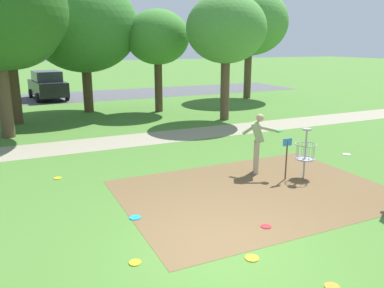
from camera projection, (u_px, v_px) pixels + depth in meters
name	position (u px, v px, depth m)	size (l,w,h in m)	color
ground_plane	(224.00, 249.00, 7.03)	(160.00, 160.00, 0.00)	#47752D
dirt_tee_pad	(255.00, 192.00, 9.73)	(6.57, 4.74, 0.01)	brown
disc_golf_basket	(303.00, 151.00, 10.56)	(0.98, 0.58, 1.39)	#9E9EA3
player_throwing	(258.00, 139.00, 10.93)	(0.83, 0.93, 1.71)	tan
frisbee_near_basket	(135.00, 218.00, 8.27)	(0.25, 0.25, 0.02)	#1E93DB
frisbee_by_tee	(135.00, 263.00, 6.57)	(0.21, 0.21, 0.02)	gold
frisbee_mid_grass	(346.00, 154.00, 12.96)	(0.25, 0.25, 0.02)	white
frisbee_far_left	(266.00, 226.00, 7.86)	(0.21, 0.21, 0.02)	red
frisbee_far_right	(252.00, 258.00, 6.71)	(0.24, 0.24, 0.02)	gold
frisbee_scattered_a	(332.00, 287.00, 5.92)	(0.23, 0.23, 0.02)	orange
frisbee_scattered_b	(58.00, 178.00, 10.68)	(0.20, 0.20, 0.02)	gold
tree_near_left	(83.00, 26.00, 19.94)	(5.58, 5.58, 6.85)	#4C3823
tree_near_right	(249.00, 23.00, 25.14)	(4.98, 4.98, 7.04)	brown
tree_mid_left	(7.00, 25.00, 16.84)	(4.56, 4.56, 6.32)	#4C3823
tree_mid_center	(226.00, 29.00, 17.89)	(3.73, 3.73, 5.84)	brown
tree_far_center	(157.00, 38.00, 20.21)	(3.31, 3.31, 5.32)	#4C3823
parking_lot_strip	(61.00, 97.00, 26.69)	(36.00, 6.00, 0.01)	#4C4C51
parked_car_center_left	(47.00, 85.00, 25.61)	(2.30, 4.36, 1.84)	black
gravel_path	(110.00, 142.00, 14.55)	(40.00, 1.99, 0.00)	gray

